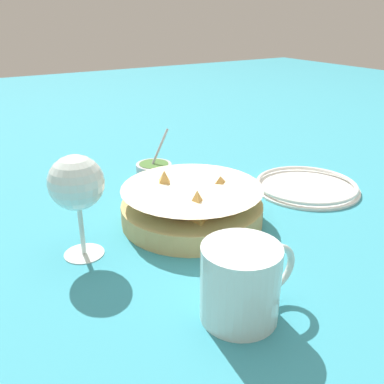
% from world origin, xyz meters
% --- Properties ---
extents(ground_plane, '(4.00, 4.00, 0.00)m').
position_xyz_m(ground_plane, '(0.00, 0.00, 0.00)').
color(ground_plane, teal).
extents(food_basket, '(0.24, 0.24, 0.09)m').
position_xyz_m(food_basket, '(-0.03, 0.03, 0.03)').
color(food_basket, tan).
rests_on(food_basket, ground_plane).
extents(sauce_cup, '(0.08, 0.07, 0.11)m').
position_xyz_m(sauce_cup, '(-0.00, 0.23, 0.02)').
color(sauce_cup, '#B7B7BC').
rests_on(sauce_cup, ground_plane).
extents(wine_glass, '(0.08, 0.08, 0.16)m').
position_xyz_m(wine_glass, '(-0.22, 0.03, 0.11)').
color(wine_glass, silver).
rests_on(wine_glass, ground_plane).
extents(beer_mug, '(0.13, 0.09, 0.09)m').
position_xyz_m(beer_mug, '(-0.11, -0.21, 0.04)').
color(beer_mug, silver).
rests_on(beer_mug, ground_plane).
extents(side_plate, '(0.21, 0.21, 0.01)m').
position_xyz_m(side_plate, '(0.25, 0.03, 0.01)').
color(side_plate, white).
rests_on(side_plate, ground_plane).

